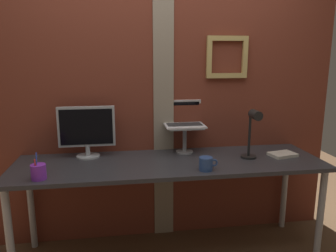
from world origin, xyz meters
TOP-DOWN VIEW (x-y plane):
  - brick_wall_back at (0.00, 0.38)m, footprint 3.04×0.16m
  - desk at (0.06, -0.01)m, footprint 2.30×0.66m
  - monitor at (-0.55, 0.20)m, footprint 0.43×0.18m
  - laptop_stand at (0.22, 0.20)m, footprint 0.28×0.22m
  - laptop at (0.22, 0.27)m, footprint 0.32×0.29m
  - desk_lamp at (0.68, -0.06)m, footprint 0.12×0.20m
  - pen_cup at (-0.82, -0.24)m, footprint 0.10×0.10m
  - coffee_mug at (0.28, -0.24)m, footprint 0.13×0.09m
  - paper_clutter_stack at (0.97, -0.01)m, footprint 0.23×0.18m

SIDE VIEW (x-z plane):
  - desk at x=0.06m, z-range 0.32..1.09m
  - paper_clutter_stack at x=0.97m, z-range 0.77..0.80m
  - coffee_mug at x=0.28m, z-range 0.77..0.87m
  - pen_cup at x=-0.82m, z-range 0.73..0.91m
  - laptop_stand at x=0.22m, z-range 0.81..1.03m
  - monitor at x=-0.55m, z-range 0.80..1.19m
  - desk_lamp at x=0.68m, z-range 0.82..1.21m
  - laptop at x=0.22m, z-range 0.94..1.14m
  - brick_wall_back at x=0.00m, z-range 0.00..2.35m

